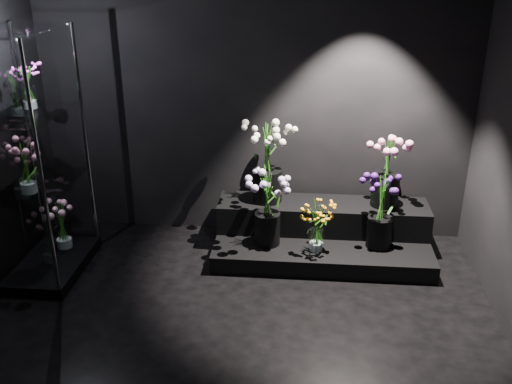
# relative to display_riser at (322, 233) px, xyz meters

# --- Properties ---
(floor) EXTENTS (4.00, 4.00, 0.00)m
(floor) POSITION_rel_display_riser_xyz_m (-0.66, -1.61, -0.18)
(floor) COLOR black
(floor) RESTS_ON ground
(wall_back) EXTENTS (4.00, 0.00, 4.00)m
(wall_back) POSITION_rel_display_riser_xyz_m (-0.66, 0.39, 1.22)
(wall_back) COLOR black
(wall_back) RESTS_ON floor
(display_riser) EXTENTS (1.94, 0.86, 0.43)m
(display_riser) POSITION_rel_display_riser_xyz_m (0.00, 0.00, 0.00)
(display_riser) COLOR black
(display_riser) RESTS_ON floor
(display_case) EXTENTS (0.56, 0.93, 2.05)m
(display_case) POSITION_rel_display_riser_xyz_m (-2.36, -0.56, 0.85)
(display_case) COLOR black
(display_case) RESTS_ON floor
(bouquet_orange_bells) EXTENTS (0.33, 0.33, 0.47)m
(bouquet_orange_bells) POSITION_rel_display_riser_xyz_m (-0.06, -0.30, 0.23)
(bouquet_orange_bells) COLOR white
(bouquet_orange_bells) RESTS_ON display_riser
(bouquet_lilac) EXTENTS (0.47, 0.47, 0.66)m
(bouquet_lilac) POSITION_rel_display_riser_xyz_m (-0.49, -0.21, 0.37)
(bouquet_lilac) COLOR black
(bouquet_lilac) RESTS_ON display_riser
(bouquet_purple) EXTENTS (0.36, 0.36, 0.66)m
(bouquet_purple) POSITION_rel_display_riser_xyz_m (0.49, -0.18, 0.36)
(bouquet_purple) COLOR black
(bouquet_purple) RESTS_ON display_riser
(bouquet_cream_roses) EXTENTS (0.53, 0.53, 0.74)m
(bouquet_cream_roses) POSITION_rel_display_riser_xyz_m (-0.52, 0.13, 0.67)
(bouquet_cream_roses) COLOR black
(bouquet_cream_roses) RESTS_ON display_riser
(bouquet_pink_roses) EXTENTS (0.48, 0.48, 0.66)m
(bouquet_pink_roses) POSITION_rel_display_riser_xyz_m (0.55, 0.12, 0.63)
(bouquet_pink_roses) COLOR black
(bouquet_pink_roses) RESTS_ON display_riser
(bouquet_case_pink) EXTENTS (0.30, 0.30, 0.41)m
(bouquet_case_pink) POSITION_rel_display_riser_xyz_m (-2.37, -0.71, 0.84)
(bouquet_case_pink) COLOR white
(bouquet_case_pink) RESTS_ON display_case
(bouquet_case_magenta) EXTENTS (0.26, 0.26, 0.35)m
(bouquet_case_magenta) POSITION_rel_display_riser_xyz_m (-2.41, -0.40, 1.41)
(bouquet_case_magenta) COLOR white
(bouquet_case_magenta) RESTS_ON display_case
(bouquet_case_base_pink) EXTENTS (0.36, 0.36, 0.45)m
(bouquet_case_base_pink) POSITION_rel_display_riser_xyz_m (-2.33, -0.32, 0.15)
(bouquet_case_base_pink) COLOR white
(bouquet_case_base_pink) RESTS_ON display_case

